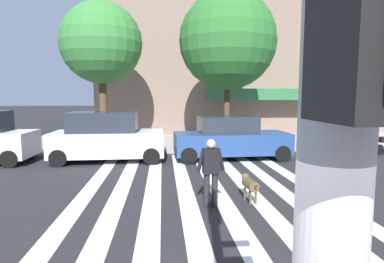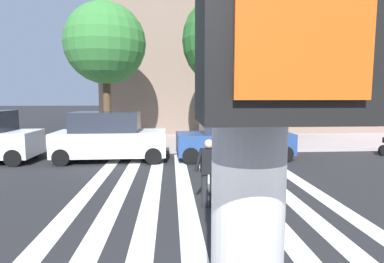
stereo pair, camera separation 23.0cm
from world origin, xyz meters
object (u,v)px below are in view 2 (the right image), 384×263
object	(u,v)px
parked_car_third_in_line	(233,139)
street_tree_middle	(231,41)
parked_car_behind_first	(110,137)
pedestrian_dog_walker	(209,169)
dog_on_leash	(248,184)
street_tree_nearest	(105,44)

from	to	relation	value
parked_car_third_in_line	street_tree_middle	bearing A→B (deg)	82.30
parked_car_behind_first	pedestrian_dog_walker	world-z (taller)	parked_car_behind_first
dog_on_leash	parked_car_third_in_line	bearing A→B (deg)	82.96
parked_car_third_in_line	dog_on_leash	world-z (taller)	parked_car_third_in_line
parked_car_behind_first	dog_on_leash	bearing A→B (deg)	-50.68
parked_car_third_in_line	street_tree_nearest	world-z (taller)	street_tree_nearest
street_tree_nearest	street_tree_middle	distance (m)	6.27
street_tree_middle	dog_on_leash	world-z (taller)	street_tree_middle
parked_car_behind_first	pedestrian_dog_walker	distance (m)	6.63
street_tree_nearest	pedestrian_dog_walker	world-z (taller)	street_tree_nearest
street_tree_middle	street_tree_nearest	bearing A→B (deg)	169.59
pedestrian_dog_walker	dog_on_leash	bearing A→B (deg)	16.69
parked_car_behind_first	street_tree_nearest	xyz separation A→B (m)	(-0.76, 3.51, 4.27)
parked_car_third_in_line	pedestrian_dog_walker	world-z (taller)	parked_car_third_in_line
parked_car_behind_first	dog_on_leash	world-z (taller)	parked_car_behind_first
parked_car_behind_first	street_tree_middle	xyz separation A→B (m)	(5.40, 2.38, 4.30)
parked_car_behind_first	street_tree_middle	bearing A→B (deg)	23.79
dog_on_leash	pedestrian_dog_walker	bearing A→B (deg)	-163.31
dog_on_leash	street_tree_nearest	bearing A→B (deg)	120.18
pedestrian_dog_walker	dog_on_leash	world-z (taller)	pedestrian_dog_walker
parked_car_third_in_line	parked_car_behind_first	bearing A→B (deg)	179.99
street_tree_middle	pedestrian_dog_walker	xyz separation A→B (m)	(-2.03, -8.08, -4.35)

